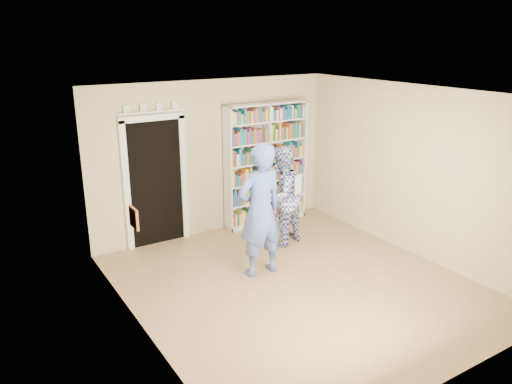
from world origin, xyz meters
The scene contains 11 objects.
floor centered at (0.00, 0.00, 0.00)m, with size 5.00×5.00×0.00m, color #9C764B.
ceiling centered at (0.00, 0.00, 2.70)m, with size 5.00×5.00×0.00m, color white.
wall_back centered at (0.00, 2.50, 1.35)m, with size 4.50×4.50×0.00m, color beige.
wall_left centered at (-2.25, 0.00, 1.35)m, with size 5.00×5.00×0.00m, color beige.
wall_right centered at (2.25, 0.00, 1.35)m, with size 5.00×5.00×0.00m, color beige.
bookshelf centered at (0.99, 2.34, 1.14)m, with size 1.64×0.31×2.26m.
doorway centered at (-1.10, 2.48, 1.18)m, with size 1.10×0.08×2.43m.
wall_art centered at (-2.23, 0.20, 1.40)m, with size 0.03×0.25×0.25m, color maroon.
man_blue centered at (-0.25, 0.59, 0.99)m, with size 0.72×0.48×1.99m, color #5068B1.
man_plaid centered at (0.64, 1.34, 0.85)m, with size 0.83×0.64×1.70m, color navy.
paper_sheet centered at (0.81, 1.10, 1.09)m, with size 0.23×0.01×0.32m, color white.
Camera 1 is at (-3.90, -5.11, 3.43)m, focal length 35.00 mm.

